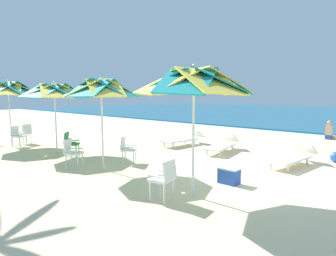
% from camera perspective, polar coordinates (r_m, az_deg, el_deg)
% --- Properties ---
extents(ground_plane, '(80.00, 80.00, 0.00)m').
position_cam_1_polar(ground_plane, '(8.64, 16.36, -8.36)').
color(ground_plane, beige).
extents(surf_foam, '(80.00, 0.70, 0.01)m').
position_cam_1_polar(surf_foam, '(17.26, 29.74, -1.51)').
color(surf_foam, white).
rests_on(surf_foam, ground).
extents(beach_umbrella_0, '(2.53, 2.53, 2.81)m').
position_cam_1_polar(beach_umbrella_0, '(6.14, 5.05, 8.73)').
color(beach_umbrella_0, silver).
rests_on(beach_umbrella_0, ground).
extents(plastic_chair_0, '(0.53, 0.50, 0.87)m').
position_cam_1_polar(plastic_chair_0, '(6.11, -0.71, -9.54)').
color(plastic_chair_0, white).
rests_on(plastic_chair_0, ground).
extents(beach_umbrella_1, '(2.26, 2.26, 2.71)m').
position_cam_1_polar(beach_umbrella_1, '(8.56, -12.84, 7.40)').
color(beach_umbrella_1, silver).
rests_on(beach_umbrella_1, ground).
extents(plastic_chair_1, '(0.63, 0.62, 0.87)m').
position_cam_1_polar(plastic_chair_1, '(9.22, -18.14, -4.31)').
color(plastic_chair_1, white).
rests_on(plastic_chair_1, ground).
extents(plastic_chair_2, '(0.63, 0.62, 0.87)m').
position_cam_1_polar(plastic_chair_2, '(9.43, -7.95, -3.81)').
color(plastic_chair_2, white).
rests_on(plastic_chair_2, ground).
extents(beach_umbrella_2, '(2.56, 2.56, 2.65)m').
position_cam_1_polar(beach_umbrella_2, '(11.41, -21.18, 6.66)').
color(beach_umbrella_2, silver).
rests_on(beach_umbrella_2, ground).
extents(plastic_chair_3, '(0.63, 0.63, 0.87)m').
position_cam_1_polar(plastic_chair_3, '(10.84, -18.45, -2.71)').
color(plastic_chair_3, '#2D8C4C').
rests_on(plastic_chair_3, ground).
extents(beach_umbrella_3, '(2.56, 2.56, 2.79)m').
position_cam_1_polar(beach_umbrella_3, '(13.93, -28.59, 6.68)').
color(beach_umbrella_3, silver).
rests_on(beach_umbrella_3, ground).
extents(plastic_chair_4, '(0.62, 0.60, 0.87)m').
position_cam_1_polar(plastic_chair_4, '(13.70, -27.15, -1.21)').
color(plastic_chair_4, white).
rests_on(plastic_chair_4, ground).
extents(plastic_chair_5, '(0.52, 0.50, 0.87)m').
position_cam_1_polar(plastic_chair_5, '(14.42, -25.93, -0.78)').
color(plastic_chair_5, white).
rests_on(plastic_chair_5, ground).
extents(sun_lounger_1, '(0.85, 2.20, 0.62)m').
position_cam_1_polar(sun_lounger_1, '(9.80, 23.11, -5.17)').
color(sun_lounger_1, white).
rests_on(sun_lounger_1, ground).
extents(sun_lounger_2, '(1.02, 2.22, 0.62)m').
position_cam_1_polar(sun_lounger_2, '(11.29, 10.45, -3.23)').
color(sun_lounger_2, white).
rests_on(sun_lounger_2, ground).
extents(sun_lounger_3, '(0.77, 2.18, 0.62)m').
position_cam_1_polar(sun_lounger_3, '(12.58, 2.88, -2.11)').
color(sun_lounger_3, white).
rests_on(sun_lounger_3, ground).
extents(cooler_box, '(0.50, 0.34, 0.40)m').
position_cam_1_polar(cooler_box, '(7.47, 11.76, -8.99)').
color(cooler_box, blue).
rests_on(cooler_box, ground).
extents(beach_ball, '(0.33, 0.33, 0.33)m').
position_cam_1_polar(beach_ball, '(10.95, 29.71, -4.92)').
color(beach_ball, blue).
rests_on(beach_ball, ground).
extents(beachgoer_seated, '(0.30, 0.93, 0.92)m').
position_cam_1_polar(beachgoer_seated, '(16.33, 28.88, -0.87)').
color(beachgoer_seated, '#2D4CA5').
rests_on(beachgoer_seated, ground).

